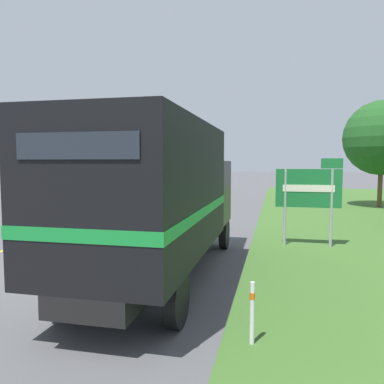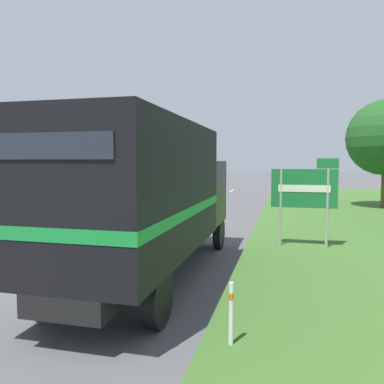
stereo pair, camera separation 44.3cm
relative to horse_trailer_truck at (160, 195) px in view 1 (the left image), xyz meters
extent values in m
plane|color=#515154|center=(-1.90, 0.28, -1.98)|extent=(200.00, 200.00, 0.00)
cube|color=yellow|center=(-5.60, 9.92, -1.97)|extent=(0.12, 45.97, 0.01)
cube|color=white|center=(-1.90, 0.99, -1.97)|extent=(0.12, 2.60, 0.01)
cube|color=white|center=(-1.90, 7.59, -1.97)|extent=(0.12, 2.60, 0.01)
cube|color=white|center=(-1.90, 14.19, -1.97)|extent=(0.12, 2.60, 0.01)
cube|color=white|center=(-1.90, 20.79, -1.97)|extent=(0.12, 2.60, 0.01)
cube|color=white|center=(-1.90, 27.39, -1.97)|extent=(0.12, 2.60, 0.01)
cylinder|color=black|center=(-1.02, 3.49, -1.48)|extent=(0.22, 1.00, 1.00)
cylinder|color=black|center=(1.02, 3.49, -1.48)|extent=(0.22, 1.00, 1.00)
cylinder|color=black|center=(-1.02, -2.33, -1.48)|extent=(0.22, 1.00, 1.00)
cylinder|color=black|center=(1.02, -2.33, -1.48)|extent=(0.22, 1.00, 1.00)
cube|color=black|center=(0.00, 0.28, -1.30)|extent=(1.30, 7.78, 0.36)
cube|color=black|center=(0.00, -0.77, 0.23)|extent=(2.37, 5.68, 2.68)
cube|color=#198C38|center=(0.00, -0.77, -0.24)|extent=(2.39, 5.70, 0.20)
cube|color=#232833|center=(0.00, -3.62, 0.96)|extent=(1.78, 0.03, 0.36)
cube|color=black|center=(0.00, 3.12, -0.17)|extent=(2.28, 2.10, 1.90)
cube|color=#283342|center=(0.00, 4.18, 0.07)|extent=(2.02, 0.03, 0.85)
cylinder|color=black|center=(-4.52, 22.13, -1.65)|extent=(0.16, 0.66, 0.66)
cylinder|color=black|center=(-3.04, 22.13, -1.65)|extent=(0.16, 0.66, 0.66)
cylinder|color=black|center=(-4.52, 19.31, -1.65)|extent=(0.16, 0.66, 0.66)
cylinder|color=black|center=(-3.04, 19.31, -1.65)|extent=(0.16, 0.66, 0.66)
cube|color=white|center=(-3.78, 20.72, -1.24)|extent=(1.80, 4.54, 0.82)
cube|color=#282D38|center=(-3.78, 20.54, -0.48)|extent=(1.55, 2.50, 0.69)
cube|color=red|center=(-4.41, 18.44, -1.09)|extent=(0.20, 0.03, 0.14)
cube|color=red|center=(-3.15, 18.44, -1.09)|extent=(0.20, 0.03, 0.14)
cylinder|color=#9E9EA3|center=(2.89, 4.43, -0.72)|extent=(0.09, 0.09, 2.50)
cylinder|color=#9E9EA3|center=(4.33, 4.43, -0.72)|extent=(0.09, 0.09, 2.50)
cube|color=#196B33|center=(3.61, 4.43, -0.09)|extent=(2.06, 0.06, 1.24)
cube|color=#196B33|center=(4.31, 4.43, 0.71)|extent=(0.66, 0.06, 0.32)
cube|color=silver|center=(3.61, 4.39, -0.09)|extent=(1.60, 0.02, 0.22)
cylinder|color=brown|center=(8.75, 16.38, -0.78)|extent=(0.27, 0.27, 2.39)
sphere|color=#1E511E|center=(8.75, 16.38, 2.20)|extent=(4.47, 4.47, 4.47)
cylinder|color=white|center=(2.27, -2.64, -1.50)|extent=(0.07, 0.07, 0.95)
cylinder|color=orange|center=(2.27, -2.64, -1.23)|extent=(0.08, 0.08, 0.10)
camera|label=1|loc=(2.57, -8.12, 0.75)|focal=35.00mm
camera|label=2|loc=(3.00, -8.02, 0.75)|focal=35.00mm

